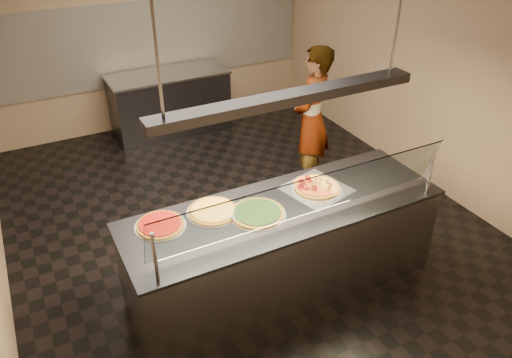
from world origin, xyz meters
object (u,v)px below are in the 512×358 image
worker (312,119)px  pizza_spinach (257,213)px  perforated_tray (316,189)px  half_pizza_pepperoni (307,189)px  prep_table (170,103)px  heat_lamp_housing (288,98)px  serving_counter (283,248)px  half_pizza_sausage (326,184)px  pizza_spatula (225,216)px  pizza_tomato (160,225)px  sneeze_guard (307,198)px  pizza_cheese (213,211)px

worker → pizza_spinach: bearing=3.7°
perforated_tray → half_pizza_pepperoni: (-0.10, 0.00, 0.03)m
prep_table → heat_lamp_housing: heat_lamp_housing is taller
serving_counter → perforated_tray: (0.41, 0.11, 0.47)m
half_pizza_pepperoni → worker: 1.67m
serving_counter → perforated_tray: 0.63m
half_pizza_sausage → pizza_spatula: half_pizza_sausage is taller
perforated_tray → prep_table: size_ratio=0.36×
pizza_spatula → half_pizza_pepperoni: bearing=2.6°
half_pizza_sausage → half_pizza_pepperoni: bearing=179.8°
serving_counter → pizza_tomato: size_ratio=6.78×
pizza_spatula → pizza_tomato: bearing=163.5°
half_pizza_pepperoni → prep_table: bearing=91.5°
pizza_spatula → heat_lamp_housing: (0.54, -0.08, 0.99)m
serving_counter → pizza_spatula: size_ratio=10.19×
sneeze_guard → pizza_spatula: (-0.54, 0.42, -0.27)m
half_pizza_pepperoni → heat_lamp_housing: heat_lamp_housing is taller
serving_counter → half_pizza_sausage: size_ratio=6.14×
half_pizza_pepperoni → pizza_cheese: half_pizza_pepperoni is taller
sneeze_guard → half_pizza_pepperoni: (0.30, 0.46, -0.26)m
half_pizza_pepperoni → half_pizza_sausage: 0.21m
half_pizza_sausage → prep_table: size_ratio=0.27×
half_pizza_sausage → pizza_spinach: size_ratio=0.95×
serving_counter → heat_lamp_housing: bearing=0.0°
sneeze_guard → perforated_tray: size_ratio=4.17×
pizza_spinach → heat_lamp_housing: heat_lamp_housing is taller
perforated_tray → heat_lamp_housing: (-0.41, -0.11, 1.01)m
heat_lamp_housing → pizza_tomato: bearing=167.7°
sneeze_guard → pizza_spinach: bearing=126.9°
prep_table → pizza_cheese: bearing=-102.6°
pizza_spatula → serving_counter: bearing=-8.1°
perforated_tray → pizza_cheese: bearing=174.0°
serving_counter → pizza_spinach: (-0.26, 0.01, 0.48)m
sneeze_guard → pizza_spinach: (-0.26, 0.35, -0.28)m
sneeze_guard → half_pizza_sausage: bearing=41.7°
serving_counter → pizza_spatula: (-0.54, 0.08, 0.49)m
pizza_spatula → heat_lamp_housing: 1.13m
pizza_cheese → heat_lamp_housing: bearing=-20.1°
pizza_spinach → worker: (1.51, 1.48, -0.04)m
worker → serving_counter: bearing=9.3°
sneeze_guard → serving_counter: bearing=90.0°
serving_counter → prep_table: size_ratio=1.65×
sneeze_guard → pizza_tomato: (-1.06, 0.57, -0.28)m
pizza_tomato → heat_lamp_housing: bearing=-12.3°
half_pizza_pepperoni → heat_lamp_housing: bearing=-159.4°
half_pizza_sausage → pizza_spinach: bearing=-172.3°
pizza_tomato → pizza_cheese: bearing=-1.8°
pizza_tomato → sneeze_guard: bearing=-28.5°
serving_counter → pizza_spinach: bearing=178.1°
perforated_tray → pizza_spatula: (-0.94, -0.04, 0.02)m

